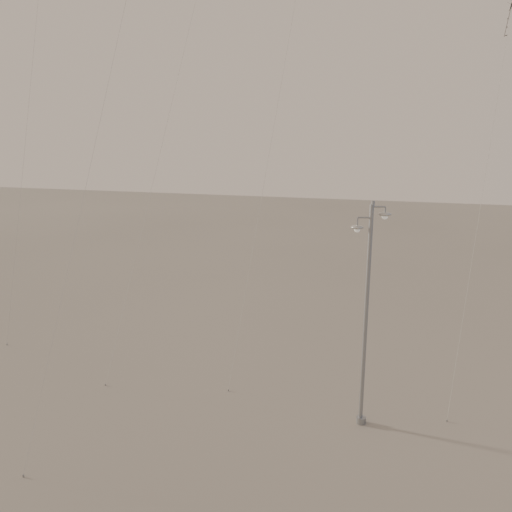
# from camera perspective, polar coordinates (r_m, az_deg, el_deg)

# --- Properties ---
(ground) EXTENTS (160.00, 160.00, 0.00)m
(ground) POSITION_cam_1_polar(r_m,az_deg,el_deg) (24.61, -6.40, -18.85)
(ground) COLOR gray
(ground) RESTS_ON ground
(street_lamp) EXTENTS (1.59, 0.77, 9.94)m
(street_lamp) POSITION_cam_1_polar(r_m,az_deg,el_deg) (24.67, 10.98, -5.30)
(street_lamp) COLOR #94989D
(street_lamp) RESTS_ON ground
(kite_3) EXTENTS (0.76, 11.14, 22.13)m
(kite_3) POSITION_cam_1_polar(r_m,az_deg,el_deg) (27.39, -13.99, 18.60)
(kite_3) COLOR maroon
(kite_3) RESTS_ON ground
(kite_4) EXTENTS (2.23, 8.93, 19.14)m
(kite_4) POSITION_cam_1_polar(r_m,az_deg,el_deg) (31.14, 22.92, 13.91)
(kite_4) COLOR #332F2A
(kite_4) RESTS_ON ground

